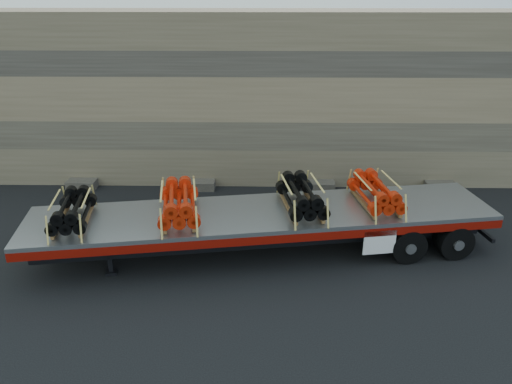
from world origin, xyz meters
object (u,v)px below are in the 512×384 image
at_px(trailer, 263,232).
at_px(bundle_midfront, 179,204).
at_px(bundle_rear, 376,193).
at_px(bundle_midrear, 301,197).
at_px(bundle_front, 72,211).

xyz_separation_m(trailer, bundle_midfront, (-2.53, -0.41, 1.15)).
height_order(trailer, bundle_rear, bundle_rear).
distance_m(bundle_midrear, bundle_rear, 2.42).
bearing_deg(bundle_midrear, bundle_front, 180.00).
bearing_deg(trailer, bundle_midfront, -180.00).
height_order(bundle_front, bundle_midrear, bundle_midrear).
bearing_deg(bundle_midfront, bundle_midrear, 0.00).
xyz_separation_m(bundle_midfront, bundle_rear, (6.12, 0.99, -0.02)).
relative_size(trailer, bundle_front, 6.71).
height_order(trailer, bundle_midfront, bundle_midfront).
xyz_separation_m(bundle_front, bundle_midfront, (3.07, 0.50, 0.04)).
xyz_separation_m(bundle_midfront, bundle_midrear, (3.73, 0.60, -0.00)).
relative_size(trailer, bundle_midrear, 6.08).
xyz_separation_m(trailer, bundle_midrear, (1.20, 0.19, 1.15)).
bearing_deg(bundle_rear, bundle_midfront, 180.00).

